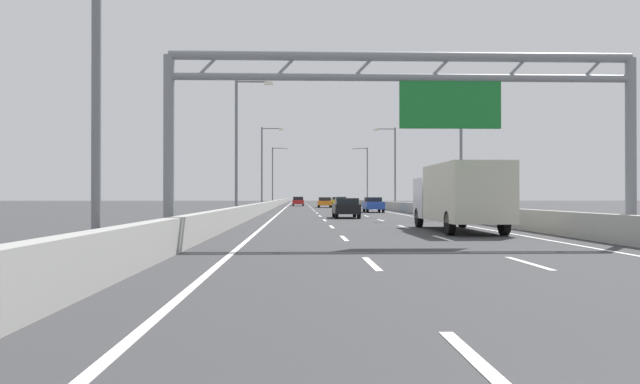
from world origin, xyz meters
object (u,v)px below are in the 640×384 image
(orange_car, at_px, (325,202))
(box_truck, at_px, (459,195))
(streetlamp_left_near, at_px, (108,13))
(streetlamp_left_mid, at_px, (240,140))
(blue_car, at_px, (373,205))
(sign_gantry, at_px, (409,98))
(yellow_car, at_px, (336,201))
(streetlamp_right_far, at_px, (393,163))
(white_car, at_px, (341,201))
(silver_car, at_px, (299,200))
(streetlamp_right_mid, at_px, (458,140))
(red_car, at_px, (298,201))
(black_car, at_px, (346,208))
(streetlamp_left_far, at_px, (264,163))
(streetlamp_left_distant, at_px, (274,173))
(streetlamp_right_distant, at_px, (366,173))

(orange_car, bearing_deg, box_truck, -86.78)
(streetlamp_left_near, height_order, streetlamp_left_mid, same)
(blue_car, bearing_deg, sign_gantry, -94.88)
(yellow_car, bearing_deg, streetlamp_right_far, -85.35)
(white_car, distance_m, box_truck, 83.49)
(silver_car, bearing_deg, sign_gantry, -88.26)
(streetlamp_left_near, distance_m, streetlamp_right_mid, 34.24)
(red_car, xyz_separation_m, yellow_car, (7.17, 17.40, -0.03))
(silver_car, distance_m, black_car, 92.28)
(streetlamp_left_near, relative_size, orange_car, 2.07)
(sign_gantry, height_order, white_car, sign_gantry)
(streetlamp_left_mid, height_order, red_car, streetlamp_left_mid)
(blue_car, bearing_deg, silver_car, 95.32)
(white_car, relative_size, blue_car, 0.98)
(black_car, distance_m, blue_car, 16.77)
(streetlamp_left_far, relative_size, streetlamp_left_distant, 1.00)
(streetlamp_left_far, bearing_deg, streetlamp_right_mid, -64.14)
(streetlamp_left_near, distance_m, silver_car, 124.98)
(streetlamp_left_distant, distance_m, box_truck, 78.66)
(streetlamp_left_mid, distance_m, black_car, 8.90)
(streetlamp_left_near, distance_m, streetlamp_left_mid, 30.81)
(streetlamp_right_far, relative_size, streetlamp_left_distant, 1.00)
(streetlamp_right_mid, height_order, streetlamp_left_far, same)
(yellow_car, height_order, box_truck, box_truck)
(streetlamp_left_near, bearing_deg, streetlamp_left_distant, 90.00)
(orange_car, bearing_deg, yellow_car, 83.85)
(streetlamp_left_mid, bearing_deg, orange_car, 80.55)
(streetlamp_left_distant, relative_size, red_car, 2.02)
(yellow_car, bearing_deg, blue_car, -89.90)
(streetlamp_right_mid, height_order, black_car, streetlamp_right_mid)
(streetlamp_left_distant, height_order, red_car, streetlamp_left_distant)
(streetlamp_right_distant, relative_size, red_car, 2.02)
(streetlamp_left_mid, relative_size, yellow_car, 2.26)
(streetlamp_right_mid, relative_size, yellow_car, 2.26)
(streetlamp_left_far, relative_size, blue_car, 2.24)
(silver_car, bearing_deg, yellow_car, -66.42)
(streetlamp_left_far, relative_size, streetlamp_right_far, 1.00)
(white_car, relative_size, orange_car, 0.91)
(red_car, bearing_deg, streetlamp_right_distant, 5.05)
(streetlamp_right_mid, relative_size, white_car, 2.27)
(streetlamp_left_distant, relative_size, blue_car, 2.24)
(streetlamp_left_near, distance_m, black_car, 33.76)
(streetlamp_right_far, bearing_deg, yellow_car, 94.65)
(red_car, bearing_deg, streetlamp_left_near, -92.45)
(orange_car, bearing_deg, streetlamp_left_near, -95.67)
(streetlamp_left_near, xyz_separation_m, box_truck, (11.05, 14.64, -3.79))
(sign_gantry, xyz_separation_m, black_car, (-0.31, 24.77, -4.08))
(streetlamp_right_distant, xyz_separation_m, yellow_car, (-3.84, 16.42, -4.66))
(silver_car, bearing_deg, streetlamp_right_mid, -83.44)
(orange_car, bearing_deg, streetlamp_left_distant, 115.27)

